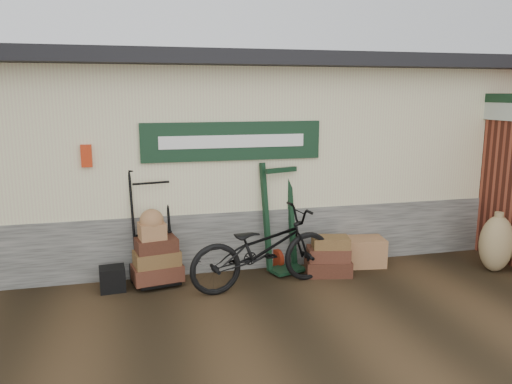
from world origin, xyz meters
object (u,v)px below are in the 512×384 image
black_trunk (112,279)px  suitcase_stack (328,255)px  bicycle (263,244)px  wicker_hamper (362,252)px  porter_trolley (153,226)px  green_barrow (281,217)px

black_trunk → suitcase_stack: bearing=-2.4°
suitcase_stack → bicycle: 1.12m
wicker_hamper → porter_trolley: bearing=178.0°
green_barrow → bicycle: 0.76m
suitcase_stack → black_trunk: bearing=177.6°
porter_trolley → bicycle: bearing=-32.3°
wicker_hamper → suitcase_stack: bearing=-159.2°
suitcase_stack → wicker_hamper: bearing=20.8°
suitcase_stack → green_barrow: bearing=149.7°
porter_trolley → black_trunk: size_ratio=4.87×
porter_trolley → black_trunk: porter_trolley is taller
green_barrow → bicycle: green_barrow is taller
green_barrow → wicker_hamper: size_ratio=2.44×
suitcase_stack → bicycle: (-1.05, -0.22, 0.31)m
wicker_hamper → black_trunk: 3.72m
suitcase_stack → black_trunk: suitcase_stack is taller
green_barrow → wicker_hamper: bearing=-22.9°
green_barrow → black_trunk: (-2.44, -0.23, -0.65)m
porter_trolley → suitcase_stack: 2.57m
suitcase_stack → black_trunk: 3.06m
wicker_hamper → green_barrow: bearing=175.0°
black_trunk → green_barrow: bearing=5.5°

